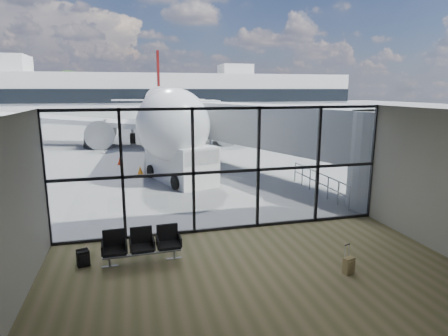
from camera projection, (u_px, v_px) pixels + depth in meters
name	position (u px, v px, depth m)	size (l,w,h in m)	color
ground	(154.00, 127.00, 51.78)	(220.00, 220.00, 0.00)	slate
lounge_shell	(278.00, 195.00, 8.74)	(12.02, 8.01, 4.51)	#686542
glass_curtain_wall	(226.00, 170.00, 13.37)	(12.10, 0.12, 4.50)	white
jet_bridge	(279.00, 131.00, 21.16)	(8.00, 16.50, 4.33)	#96989B
apron_railing	(319.00, 180.00, 18.36)	(0.06, 5.46, 1.11)	gray
far_terminal	(142.00, 94.00, 71.61)	(80.00, 12.20, 11.00)	beige
tree_3	(5.00, 92.00, 74.67)	(4.95, 4.95, 7.12)	#382619
tree_4	(37.00, 89.00, 75.99)	(5.61, 5.61, 8.07)	#382619
tree_5	(69.00, 86.00, 77.31)	(6.27, 6.27, 9.03)	#382619
seating_row	(142.00, 243.00, 11.20)	(2.32, 0.72, 1.03)	gray
backpack	(83.00, 258.00, 10.91)	(0.40, 0.39, 0.51)	black
suitcase	(349.00, 265.00, 10.45)	(0.36, 0.30, 0.85)	#948052
airliner	(163.00, 110.00, 36.88)	(34.53, 40.02, 10.31)	silver
service_van	(181.00, 162.00, 20.93)	(3.68, 5.40, 2.16)	silver
belt_loader	(93.00, 140.00, 34.01)	(1.42, 3.49, 1.60)	black
traffic_cone_a	(120.00, 160.00, 25.79)	(0.42, 0.42, 0.60)	red
traffic_cone_b	(140.00, 171.00, 22.64)	(0.39, 0.39, 0.56)	orange
traffic_cone_c	(163.00, 151.00, 29.71)	(0.43, 0.43, 0.62)	orange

